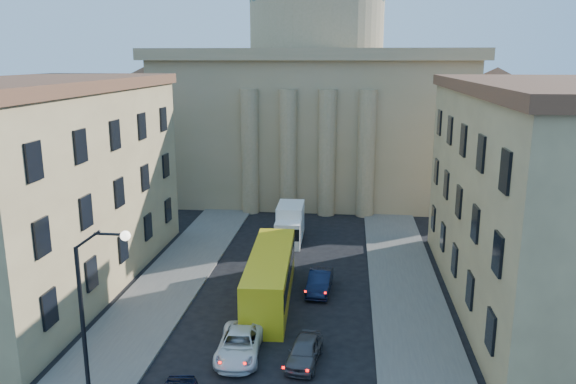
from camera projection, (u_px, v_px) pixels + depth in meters
The scene contains 11 objects.
sidewalk_left at pixel (146, 312), 36.14m from camera, with size 5.00×60.00×0.15m, color #585450.
sidewalk_right at pixel (414, 326), 34.31m from camera, with size 5.00×60.00×0.15m, color #585450.
church at pixel (316, 93), 68.68m from camera, with size 68.02×28.76×36.60m.
building_left at pixel (42, 185), 39.20m from camera, with size 11.60×26.60×14.70m.
building_right at pixel (549, 198), 35.55m from camera, with size 11.60×26.60×14.70m.
street_lamp at pixel (92, 305), 25.09m from camera, with size 2.62×0.44×8.83m.
car_left_mid at pixel (239, 344), 30.87m from camera, with size 2.29×4.97×1.38m, color white.
car_right_far at pixel (305, 351), 30.23m from camera, with size 1.58×3.93×1.34m, color #45464A.
car_right_distant at pixel (320, 282), 39.42m from camera, with size 1.53×4.38×1.44m, color black.
city_bus at pixel (270, 276), 37.80m from camera, with size 3.20×11.72×3.27m.
box_truck at pixel (290, 225), 50.27m from camera, with size 2.38×5.78×3.15m.
Camera 1 is at (4.30, -14.11, 16.07)m, focal length 35.00 mm.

